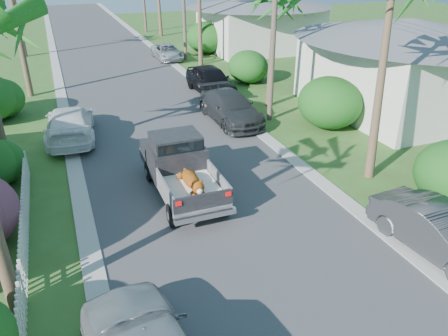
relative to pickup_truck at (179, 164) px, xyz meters
name	(u,v)px	position (x,y,z in m)	size (l,w,h in m)	color
ground	(305,330)	(0.81, -7.51, -1.01)	(120.00, 120.00, 0.00)	#37521E
road	(122,75)	(0.81, 17.49, -1.00)	(8.00, 100.00, 0.02)	#38383A
curb_left	(58,80)	(-3.49, 17.49, -0.98)	(0.60, 100.00, 0.06)	#A5A39E
curb_right	(181,69)	(5.11, 17.49, -0.98)	(0.60, 100.00, 0.06)	#A5A39E
pickup_truck	(179,164)	(0.00, 0.00, 0.00)	(1.98, 5.12, 2.06)	black
parked_car_rn	(439,232)	(5.81, -6.32, -0.31)	(1.48, 4.23, 1.39)	#303235
parked_car_rm	(230,108)	(4.41, 5.98, -0.28)	(2.05, 5.04, 1.46)	#2A2D2F
parked_car_rf	(211,80)	(5.17, 11.05, -0.19)	(1.93, 4.80, 1.63)	black
parked_car_rd	(167,52)	(5.10, 21.27, -0.42)	(1.94, 4.21, 1.17)	silver
parked_car_lf	(70,124)	(-3.33, 6.47, -0.26)	(2.09, 5.15, 1.50)	white
shrub_r_b	(330,103)	(8.61, 3.49, 0.24)	(3.00, 3.30, 2.50)	#164D18
shrub_r_c	(248,67)	(8.31, 12.49, 0.04)	(2.60, 2.86, 2.10)	#164D18
shrub_r_d	(206,38)	(8.81, 22.49, 0.29)	(3.20, 3.52, 2.60)	#164D18
picket_fence	(24,238)	(-5.19, -2.01, -0.51)	(0.10, 11.00, 1.00)	white
house_right_near	(404,69)	(13.81, 4.49, 1.21)	(8.00, 9.00, 4.80)	silver
house_right_far	(259,24)	(13.81, 22.49, 1.11)	(9.00, 8.00, 4.60)	silver
utility_pole_b	(274,28)	(6.41, 5.49, 3.59)	(1.60, 0.26, 9.00)	brown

